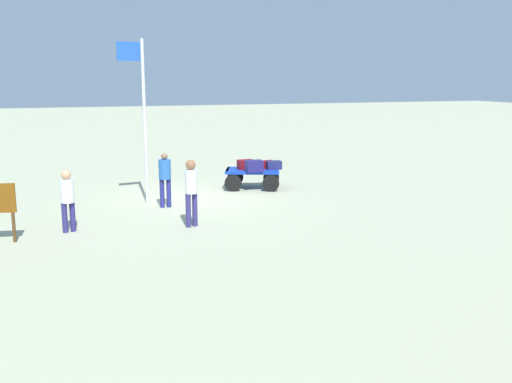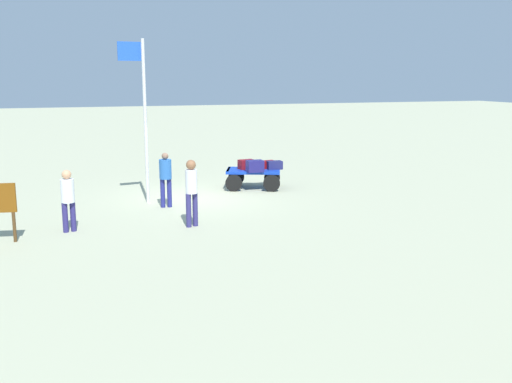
% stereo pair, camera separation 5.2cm
% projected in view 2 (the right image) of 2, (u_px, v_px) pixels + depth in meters
% --- Properties ---
extents(ground_plane, '(120.00, 120.00, 0.00)m').
position_uv_depth(ground_plane, '(193.00, 198.00, 19.16)').
color(ground_plane, '#AAAE8D').
extents(luggage_cart, '(2.22, 1.89, 0.68)m').
position_uv_depth(luggage_cart, '(253.00, 175.00, 20.79)').
color(luggage_cart, '#1237B3').
rests_on(luggage_cart, ground).
extents(suitcase_olive, '(0.54, 0.36, 0.29)m').
position_uv_depth(suitcase_olive, '(274.00, 165.00, 20.74)').
color(suitcase_olive, navy).
rests_on(suitcase_olive, luggage_cart).
extents(suitcase_grey, '(0.55, 0.39, 0.40)m').
position_uv_depth(suitcase_grey, '(255.00, 166.00, 20.14)').
color(suitcase_grey, navy).
rests_on(suitcase_grey, luggage_cart).
extents(suitcase_tan, '(0.68, 0.46, 0.26)m').
position_uv_depth(suitcase_tan, '(267.00, 165.00, 20.96)').
color(suitcase_tan, maroon).
rests_on(suitcase_tan, luggage_cart).
extents(suitcase_maroon, '(0.57, 0.42, 0.33)m').
position_uv_depth(suitcase_maroon, '(246.00, 164.00, 20.78)').
color(suitcase_maroon, maroon).
rests_on(suitcase_maroon, luggage_cart).
extents(worker_lead, '(0.40, 0.40, 1.66)m').
position_uv_depth(worker_lead, '(166.00, 175.00, 17.68)').
color(worker_lead, navy).
rests_on(worker_lead, ground).
extents(worker_trailing, '(0.39, 0.39, 1.77)m').
position_uv_depth(worker_trailing, '(191.00, 188.00, 15.38)').
color(worker_trailing, navy).
rests_on(worker_trailing, ground).
extents(worker_supervisor, '(0.41, 0.41, 1.59)m').
position_uv_depth(worker_supervisor, '(68.00, 196.00, 14.88)').
color(worker_supervisor, navy).
rests_on(worker_supervisor, ground).
extents(flagpole, '(0.80, 0.15, 4.99)m').
position_uv_depth(flagpole, '(142.00, 110.00, 17.90)').
color(flagpole, silver).
rests_on(flagpole, ground).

